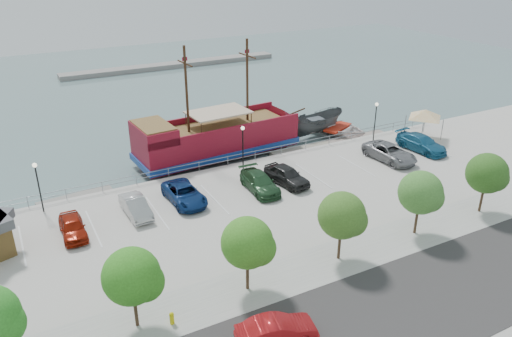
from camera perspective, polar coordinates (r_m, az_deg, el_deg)
name	(u,v)px	position (r m, az deg, el deg)	size (l,w,h in m)	color
ground	(277,206)	(43.24, 2.42, -4.33)	(160.00, 160.00, 0.00)	slate
street	(412,305)	(32.28, 17.43, -14.64)	(100.00, 8.00, 0.04)	#332F2F
sidewalk	(350,254)	(35.73, 10.68, -9.62)	(100.00, 4.00, 0.05)	gray
seawall_railing	(237,159)	(48.77, -2.17, 1.12)	(50.00, 0.06, 1.00)	gray
far_shore	(173,65)	(94.62, -9.46, 11.59)	(40.00, 3.00, 0.80)	gray
pirate_ship	(229,136)	(52.98, -3.06, 3.72)	(20.15, 6.81, 12.59)	maroon
patrol_boat	(315,126)	(58.61, 6.79, 4.89)	(2.71, 7.21, 2.79)	#434749
speedboat	(337,130)	(59.38, 9.29, 4.32)	(5.05, 7.08, 1.47)	silver
dock_west	(76,199)	(46.76, -19.85, -3.29)	(6.50, 1.86, 0.37)	gray
dock_mid	(304,150)	(54.42, 5.48, 2.06)	(7.47, 2.13, 0.43)	gray
dock_east	(358,139)	(58.61, 11.59, 3.33)	(7.65, 2.19, 0.44)	gray
canopy_tent	(426,110)	(57.63, 18.85, 6.39)	(4.80, 4.80, 3.73)	slate
street_sedan	(277,331)	(28.20, 2.37, -18.02)	(1.54, 4.42, 1.46)	#AF1518
fire_hydrant	(172,318)	(29.75, -9.60, -16.47)	(0.28, 0.28, 0.81)	#D4C707
lamp_post_left	(37,179)	(42.56, -23.72, -1.08)	(0.36, 0.36, 4.28)	black
lamp_post_mid	(243,140)	(46.78, -1.52, 3.29)	(0.36, 0.36, 4.28)	black
lamp_post_right	(376,115)	(55.38, 13.53, 5.99)	(0.36, 0.36, 4.28)	black
tree_b	(135,278)	(28.24, -13.70, -12.03)	(3.30, 3.20, 5.00)	#473321
tree_c	(250,244)	(30.18, -0.70, -8.63)	(3.30, 3.20, 5.00)	#473321
tree_d	(344,217)	(33.50, 10.04, -5.44)	(3.30, 3.20, 5.00)	#473321
tree_e	(422,194)	(37.84, 18.49, -2.75)	(3.30, 3.20, 5.00)	#473321
tree_f	(489,174)	(42.89, 25.06, -0.62)	(3.30, 3.20, 5.00)	#473321
parked_car_a	(73,227)	(39.25, -20.23, -6.28)	(1.71, 4.26, 1.45)	maroon
parked_car_b	(136,207)	(40.67, -13.59, -4.25)	(1.56, 4.46, 1.47)	#A9A9A9
parked_car_c	(184,194)	(41.87, -8.20, -2.89)	(2.47, 5.36, 1.49)	navy
parked_car_d	(260,182)	(43.35, 0.43, -1.61)	(2.13, 5.24, 1.52)	#244B2A
parked_car_e	(287,175)	(44.62, 3.53, -0.78)	(1.96, 4.86, 1.66)	black
parked_car_g	(390,153)	(51.19, 15.03, 1.77)	(2.69, 5.83, 1.62)	gray
parked_car_h	(421,143)	(54.56, 18.38, 2.77)	(2.31, 5.69, 1.65)	#1D5F85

